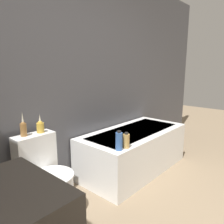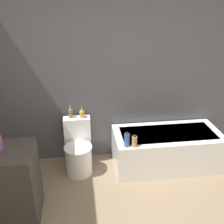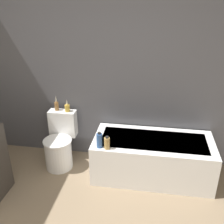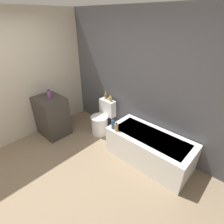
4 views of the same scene
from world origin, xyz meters
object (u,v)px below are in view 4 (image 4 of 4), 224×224
(toilet, at_px, (102,120))
(vase_silver, at_px, (110,99))
(vase_gold, at_px, (106,96))
(bathtub, at_px, (149,148))
(shampoo_bottle_tall, at_px, (113,124))
(shampoo_bottle_short, at_px, (116,127))
(soap_bottle_glass, at_px, (49,94))

(toilet, xyz_separation_m, vase_silver, (0.08, 0.20, 0.50))
(vase_gold, height_order, vase_silver, vase_gold)
(vase_gold, distance_m, vase_silver, 0.16)
(bathtub, bearing_deg, shampoo_bottle_tall, -156.82)
(shampoo_bottle_short, bearing_deg, bathtub, 28.15)
(soap_bottle_glass, distance_m, shampoo_bottle_short, 1.64)
(bathtub, bearing_deg, shampoo_bottle_short, -151.85)
(bathtub, xyz_separation_m, vase_silver, (-1.22, 0.24, 0.54))
(toilet, xyz_separation_m, vase_gold, (-0.08, 0.22, 0.51))
(bathtub, xyz_separation_m, shampoo_bottle_tall, (-0.65, -0.28, 0.36))
(soap_bottle_glass, bearing_deg, shampoo_bottle_tall, 16.56)
(vase_silver, xyz_separation_m, shampoo_bottle_tall, (0.56, -0.52, -0.18))
(soap_bottle_glass, xyz_separation_m, vase_gold, (0.73, 0.96, -0.14))
(soap_bottle_glass, distance_m, vase_silver, 1.31)
(bathtub, distance_m, toilet, 1.30)
(shampoo_bottle_tall, xyz_separation_m, shampoo_bottle_short, (0.10, -0.02, -0.02))
(toilet, height_order, vase_gold, vase_gold)
(toilet, height_order, shampoo_bottle_tall, toilet)
(bathtub, height_order, soap_bottle_glass, soap_bottle_glass)
(vase_silver, bearing_deg, soap_bottle_glass, -133.04)
(toilet, height_order, soap_bottle_glass, soap_bottle_glass)
(vase_silver, height_order, shampoo_bottle_tall, vase_silver)
(vase_gold, bearing_deg, shampoo_bottle_short, -33.91)
(bathtub, height_order, vase_silver, vase_silver)
(toilet, bearing_deg, vase_silver, 68.05)
(vase_gold, bearing_deg, toilet, -69.50)
(vase_silver, distance_m, shampoo_bottle_tall, 0.79)
(vase_gold, bearing_deg, soap_bottle_glass, -126.93)
(bathtub, relative_size, soap_bottle_glass, 8.96)
(vase_gold, distance_m, shampoo_bottle_short, 1.01)
(bathtub, relative_size, vase_gold, 6.85)
(toilet, xyz_separation_m, shampoo_bottle_tall, (0.64, -0.32, 0.32))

